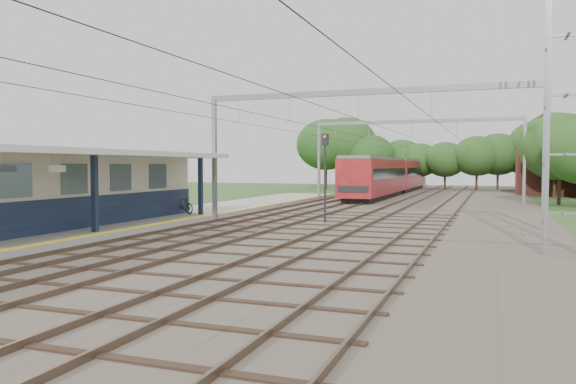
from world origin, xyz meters
The scene contains 14 objects.
ground centered at (0.00, 0.00, 0.00)m, with size 160.00×160.00×0.00m, color #2D4C1E.
ballast_bed centered at (4.00, 30.00, 0.05)m, with size 18.00×90.00×0.10m, color #473D33.
platform centered at (-7.50, 14.00, 0.17)m, with size 5.00×52.00×0.35m, color gray.
yellow_stripe centered at (-5.25, 14.00, 0.35)m, with size 0.45×52.00×0.01m, color yellow.
station_building centered at (-8.88, 7.00, 2.04)m, with size 3.41×18.00×3.40m.
canopy centered at (-7.77, 6.00, 3.64)m, with size 6.40×20.00×3.44m.
rail_tracks centered at (1.50, 30.00, 0.18)m, with size 11.80×88.00×0.15m.
catenary_system centered at (3.39, 25.28, 5.51)m, with size 17.22×88.00×7.00m.
lattice_pylon centered at (12.00, 8.00, 6.00)m, with size 1.30×1.30×12.00m.
tree_band centered at (3.84, 57.12, 4.92)m, with size 31.72×30.88×8.82m.
house_far centered at (16.00, 52.00, 3.23)m, with size 8.00×6.12×8.66m.
bicycle centered at (-7.05, 15.00, 0.85)m, with size 0.47×1.65×0.99m, color black.
train centered at (-0.50, 47.46, 2.13)m, with size 2.91×36.27×3.83m.
signal_post centered at (1.35, 15.38, 3.13)m, with size 0.35×0.29×4.80m.
Camera 1 is at (9.75, -13.15, 3.11)m, focal length 35.00 mm.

